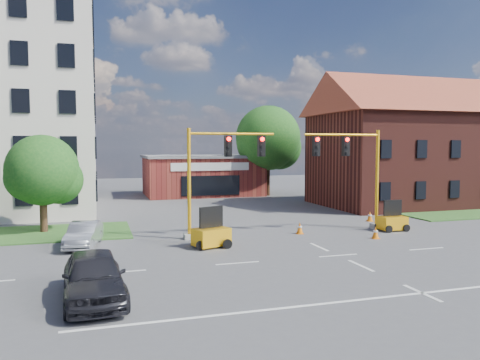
{
  "coord_description": "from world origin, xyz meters",
  "views": [
    {
      "loc": [
        -10.87,
        -19.56,
        5.13
      ],
      "look_at": [
        -1.82,
        10.0,
        2.97
      ],
      "focal_mm": 35.0,
      "sensor_mm": 36.0,
      "label": 1
    }
  ],
  "objects_px": {
    "signal_mast_east": "(354,167)",
    "trailer_west": "(211,235)",
    "sedan_dark": "(94,276)",
    "signal_mast_west": "(218,169)",
    "pickup_white": "(386,197)",
    "trailer_east": "(392,221)"
  },
  "relations": [
    {
      "from": "signal_mast_east",
      "to": "trailer_west",
      "type": "distance_m",
      "value": 10.49
    },
    {
      "from": "signal_mast_east",
      "to": "sedan_dark",
      "type": "height_order",
      "value": "signal_mast_east"
    },
    {
      "from": "trailer_west",
      "to": "sedan_dark",
      "type": "height_order",
      "value": "trailer_west"
    },
    {
      "from": "signal_mast_west",
      "to": "signal_mast_east",
      "type": "xyz_separation_m",
      "value": [
        8.71,
        0.0,
        0.0
      ]
    },
    {
      "from": "sedan_dark",
      "to": "pickup_white",
      "type": "bearing_deg",
      "value": 35.03
    },
    {
      "from": "pickup_white",
      "to": "sedan_dark",
      "type": "xyz_separation_m",
      "value": [
        -24.55,
        -19.33,
        0.04
      ]
    },
    {
      "from": "signal_mast_west",
      "to": "trailer_west",
      "type": "relative_size",
      "value": 3.01
    },
    {
      "from": "signal_mast_east",
      "to": "sedan_dark",
      "type": "bearing_deg",
      "value": -148.46
    },
    {
      "from": "signal_mast_east",
      "to": "trailer_west",
      "type": "xyz_separation_m",
      "value": [
        -9.68,
        -2.38,
        -3.29
      ]
    },
    {
      "from": "pickup_white",
      "to": "sedan_dark",
      "type": "distance_m",
      "value": 31.25
    },
    {
      "from": "trailer_east",
      "to": "trailer_west",
      "type": "bearing_deg",
      "value": -173.09
    },
    {
      "from": "trailer_west",
      "to": "pickup_white",
      "type": "relative_size",
      "value": 0.36
    },
    {
      "from": "signal_mast_east",
      "to": "pickup_white",
      "type": "xyz_separation_m",
      "value": [
        9.14,
        9.87,
        -3.13
      ]
    },
    {
      "from": "pickup_white",
      "to": "trailer_west",
      "type": "bearing_deg",
      "value": 131.2
    },
    {
      "from": "signal_mast_west",
      "to": "sedan_dark",
      "type": "relative_size",
      "value": 1.27
    },
    {
      "from": "signal_mast_west",
      "to": "signal_mast_east",
      "type": "distance_m",
      "value": 8.71
    },
    {
      "from": "pickup_white",
      "to": "signal_mast_west",
      "type": "bearing_deg",
      "value": 127.07
    },
    {
      "from": "trailer_east",
      "to": "sedan_dark",
      "type": "relative_size",
      "value": 0.37
    },
    {
      "from": "signal_mast_west",
      "to": "trailer_west",
      "type": "bearing_deg",
      "value": -112.09
    },
    {
      "from": "signal_mast_west",
      "to": "pickup_white",
      "type": "relative_size",
      "value": 1.09
    },
    {
      "from": "sedan_dark",
      "to": "signal_mast_east",
      "type": "bearing_deg",
      "value": 28.35
    },
    {
      "from": "signal_mast_east",
      "to": "sedan_dark",
      "type": "relative_size",
      "value": 1.27
    }
  ]
}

